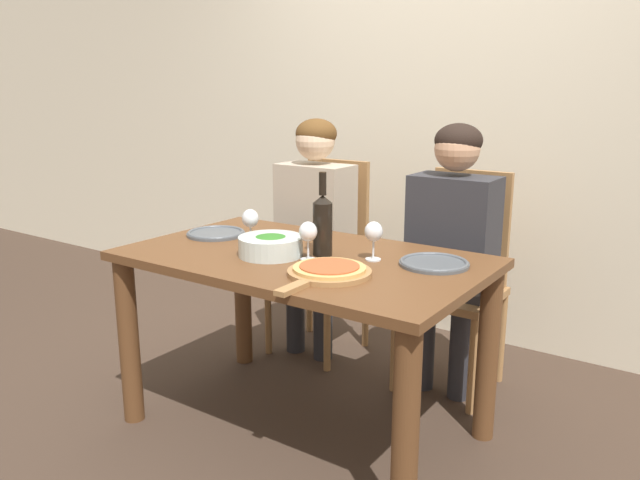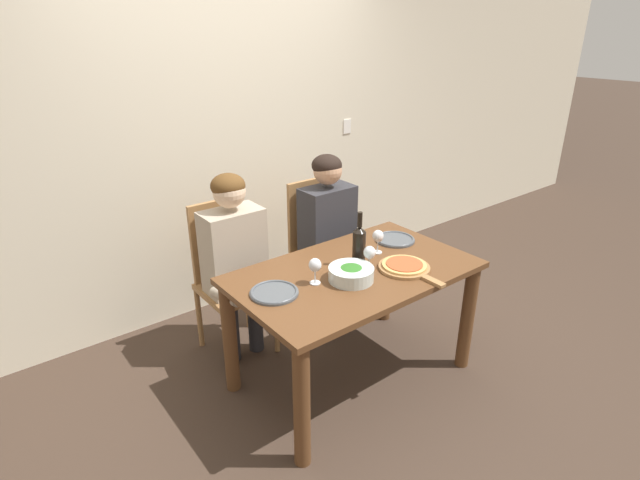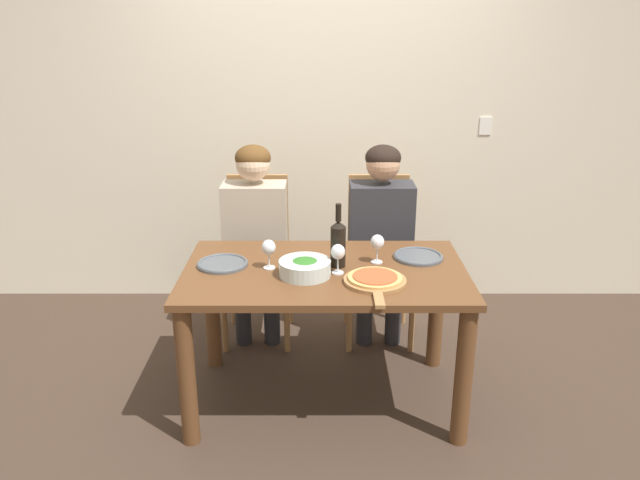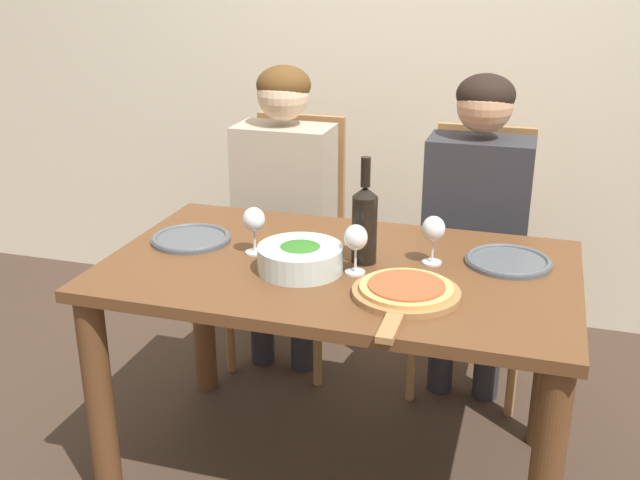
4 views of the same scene
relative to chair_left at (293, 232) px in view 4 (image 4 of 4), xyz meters
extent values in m
plane|color=#3D2D23|center=(0.42, -0.78, -0.54)|extent=(40.00, 40.00, 0.00)
cube|color=beige|center=(0.42, 0.60, 0.81)|extent=(10.00, 0.05, 2.70)
cube|color=brown|center=(0.42, -0.78, 0.19)|extent=(1.42, 0.84, 0.04)
cylinder|color=brown|center=(-0.23, -1.14, -0.18)|extent=(0.09, 0.09, 0.72)
cylinder|color=brown|center=(-0.23, -0.42, -0.18)|extent=(0.09, 0.09, 0.72)
cylinder|color=brown|center=(1.06, -0.42, -0.18)|extent=(0.09, 0.09, 0.72)
cube|color=#9E7042|center=(0.00, -0.08, -0.08)|extent=(0.42, 0.42, 0.04)
cube|color=#9E7042|center=(0.00, 0.11, 0.21)|extent=(0.38, 0.03, 0.54)
cylinder|color=#9E7042|center=(-0.19, -0.27, -0.32)|extent=(0.04, 0.04, 0.44)
cylinder|color=#9E7042|center=(0.19, -0.27, -0.32)|extent=(0.04, 0.04, 0.44)
cylinder|color=#9E7042|center=(-0.19, 0.11, -0.32)|extent=(0.04, 0.04, 0.44)
cylinder|color=#9E7042|center=(0.19, 0.11, -0.32)|extent=(0.04, 0.04, 0.44)
cube|color=#9E7042|center=(0.76, -0.08, -0.08)|extent=(0.42, 0.42, 0.04)
cube|color=#9E7042|center=(0.76, 0.11, 0.21)|extent=(0.38, 0.03, 0.54)
cylinder|color=#9E7042|center=(0.57, -0.27, -0.32)|extent=(0.04, 0.04, 0.44)
cylinder|color=#9E7042|center=(0.95, -0.27, -0.32)|extent=(0.04, 0.04, 0.44)
cylinder|color=#9E7042|center=(0.57, 0.11, -0.32)|extent=(0.04, 0.04, 0.44)
cylinder|color=#9E7042|center=(0.95, 0.11, -0.32)|extent=(0.04, 0.04, 0.44)
cylinder|color=#28282D|center=(-0.09, -0.16, -0.31)|extent=(0.10, 0.10, 0.48)
cylinder|color=#28282D|center=(0.09, -0.16, -0.31)|extent=(0.10, 0.10, 0.48)
cube|color=tan|center=(0.00, -0.10, 0.20)|extent=(0.38, 0.22, 0.54)
cylinder|color=tan|center=(-0.20, -0.35, 0.06)|extent=(0.07, 0.31, 0.14)
cylinder|color=tan|center=(0.20, -0.35, 0.06)|extent=(0.07, 0.31, 0.14)
sphere|color=beige|center=(0.00, -0.10, 0.59)|extent=(0.20, 0.20, 0.20)
ellipsoid|color=#563819|center=(0.00, -0.09, 0.63)|extent=(0.21, 0.21, 0.15)
cylinder|color=#28282D|center=(0.67, -0.16, -0.31)|extent=(0.10, 0.10, 0.48)
cylinder|color=#28282D|center=(0.85, -0.16, -0.31)|extent=(0.10, 0.10, 0.48)
cube|color=#2D2D33|center=(0.76, -0.10, 0.20)|extent=(0.38, 0.22, 0.54)
cylinder|color=#2D2D33|center=(0.56, -0.35, 0.06)|extent=(0.07, 0.31, 0.14)
cylinder|color=#2D2D33|center=(0.96, -0.35, 0.06)|extent=(0.07, 0.31, 0.14)
sphere|color=tan|center=(0.76, -0.10, 0.59)|extent=(0.20, 0.20, 0.20)
ellipsoid|color=black|center=(0.76, -0.09, 0.63)|extent=(0.21, 0.21, 0.15)
cylinder|color=black|center=(0.48, -0.74, 0.32)|extent=(0.08, 0.08, 0.21)
cone|color=black|center=(0.48, -0.74, 0.44)|extent=(0.08, 0.08, 0.03)
cylinder|color=black|center=(0.48, -0.74, 0.50)|extent=(0.03, 0.03, 0.09)
cylinder|color=silver|center=(0.32, -0.86, 0.25)|extent=(0.25, 0.25, 0.08)
ellipsoid|color=#2D6B23|center=(0.32, -0.86, 0.25)|extent=(0.21, 0.21, 0.08)
cylinder|color=#4C5156|center=(-0.10, -0.73, 0.22)|extent=(0.26, 0.26, 0.01)
torus|color=#4C5156|center=(-0.10, -0.73, 0.22)|extent=(0.25, 0.25, 0.02)
cylinder|color=#4C5156|center=(0.91, -0.63, 0.22)|extent=(0.26, 0.26, 0.01)
torus|color=#4C5156|center=(0.91, -0.63, 0.22)|extent=(0.25, 0.25, 0.02)
cylinder|color=#9E7042|center=(0.65, -0.95, 0.22)|extent=(0.30, 0.30, 0.02)
cube|color=#9E7042|center=(0.65, -1.17, 0.22)|extent=(0.04, 0.14, 0.02)
cylinder|color=tan|center=(0.65, -0.95, 0.24)|extent=(0.26, 0.26, 0.01)
cylinder|color=#AD4C28|center=(0.65, -0.95, 0.24)|extent=(0.21, 0.21, 0.01)
cylinder|color=silver|center=(0.14, -0.77, 0.21)|extent=(0.06, 0.06, 0.01)
cylinder|color=silver|center=(0.14, -0.77, 0.26)|extent=(0.01, 0.01, 0.07)
ellipsoid|color=silver|center=(0.14, -0.77, 0.32)|extent=(0.07, 0.07, 0.08)
ellipsoid|color=maroon|center=(0.14, -0.77, 0.31)|extent=(0.06, 0.06, 0.03)
cylinder|color=silver|center=(0.68, -0.69, 0.21)|extent=(0.06, 0.06, 0.01)
cylinder|color=silver|center=(0.68, -0.69, 0.26)|extent=(0.01, 0.01, 0.07)
ellipsoid|color=silver|center=(0.68, -0.69, 0.32)|extent=(0.07, 0.07, 0.08)
ellipsoid|color=maroon|center=(0.68, -0.69, 0.31)|extent=(0.06, 0.06, 0.03)
cylinder|color=silver|center=(0.48, -0.83, 0.21)|extent=(0.06, 0.06, 0.01)
cylinder|color=silver|center=(0.48, -0.83, 0.26)|extent=(0.01, 0.01, 0.07)
ellipsoid|color=silver|center=(0.48, -0.83, 0.32)|extent=(0.07, 0.07, 0.08)
ellipsoid|color=maroon|center=(0.48, -0.83, 0.31)|extent=(0.06, 0.06, 0.03)
camera|label=1|loc=(1.82, -2.70, 0.85)|focal=35.00mm
camera|label=2|loc=(-1.33, -2.69, 1.53)|focal=28.00mm
camera|label=3|loc=(0.39, -3.67, 1.40)|focal=35.00mm
camera|label=4|loc=(0.97, -2.81, 1.08)|focal=42.00mm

